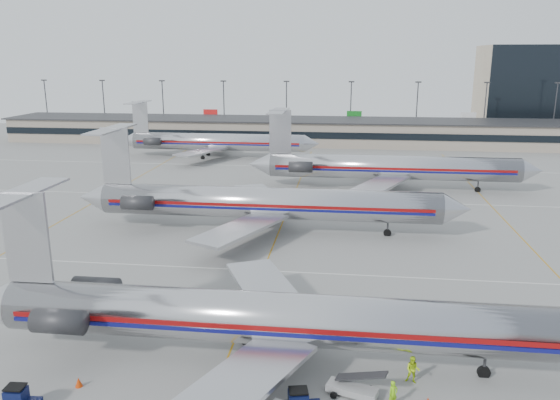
# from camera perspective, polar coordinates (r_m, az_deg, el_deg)

# --- Properties ---
(ground) EXTENTS (260.00, 260.00, 0.00)m
(ground) POSITION_cam_1_polar(r_m,az_deg,el_deg) (48.32, -3.63, -11.80)
(ground) COLOR gray
(ground) RESTS_ON ground
(apron_markings) EXTENTS (160.00, 0.15, 0.02)m
(apron_markings) POSITION_cam_1_polar(r_m,az_deg,el_deg) (57.30, -1.79, -7.38)
(apron_markings) COLOR silver
(apron_markings) RESTS_ON ground
(terminal) EXTENTS (162.00, 17.00, 6.25)m
(terminal) POSITION_cam_1_polar(r_m,az_deg,el_deg) (141.88, 3.68, 7.19)
(terminal) COLOR gray
(terminal) RESTS_ON ground
(light_mast_row) EXTENTS (163.60, 0.40, 15.28)m
(light_mast_row) POSITION_cam_1_polar(r_m,az_deg,el_deg) (155.23, 4.03, 9.84)
(light_mast_row) COLOR #38383D
(light_mast_row) RESTS_ON ground
(distant_building) EXTENTS (30.00, 20.00, 25.00)m
(distant_building) POSITION_cam_1_polar(r_m,az_deg,el_deg) (178.96, 24.95, 10.43)
(distant_building) COLOR tan
(distant_building) RESTS_ON ground
(jet_foreground) EXTENTS (47.28, 27.84, 12.38)m
(jet_foreground) POSITION_cam_1_polar(r_m,az_deg,el_deg) (39.70, -1.29, -12.16)
(jet_foreground) COLOR silver
(jet_foreground) RESTS_ON ground
(jet_second_row) EXTENTS (49.93, 29.40, 13.07)m
(jet_second_row) POSITION_cam_1_polar(r_m,az_deg,el_deg) (68.91, -2.07, -0.25)
(jet_second_row) COLOR silver
(jet_second_row) RESTS_ON ground
(jet_third_row) EXTENTS (48.30, 29.71, 13.21)m
(jet_third_row) POSITION_cam_1_polar(r_m,az_deg,el_deg) (92.84, 11.03, 3.41)
(jet_third_row) COLOR silver
(jet_third_row) RESTS_ON ground
(jet_back_row) EXTENTS (44.93, 27.64, 12.29)m
(jet_back_row) POSITION_cam_1_polar(r_m,az_deg,el_deg) (121.83, -6.91, 6.08)
(jet_back_row) COLOR silver
(jet_back_row) RESTS_ON ground
(tug_left) EXTENTS (2.28, 1.23, 1.81)m
(tug_left) POSITION_cam_1_polar(r_m,az_deg,el_deg) (39.65, -25.59, -18.37)
(tug_left) COLOR #0A1138
(tug_left) RESTS_ON ground
(belt_loader) EXTENTS (4.04, 2.16, 2.07)m
(belt_loader) POSITION_cam_1_polar(r_m,az_deg,el_deg) (38.07, 7.68, -18.87)
(belt_loader) COLOR #989898
(belt_loader) RESTS_ON ground
(ramp_worker_near) EXTENTS (0.76, 0.69, 1.75)m
(ramp_worker_near) POSITION_cam_1_polar(r_m,az_deg,el_deg) (37.33, 11.73, -19.22)
(ramp_worker_near) COLOR #87D914
(ramp_worker_near) RESTS_ON ground
(ramp_worker_far) EXTENTS (1.09, 0.94, 1.93)m
(ramp_worker_far) POSITION_cam_1_polar(r_m,az_deg,el_deg) (39.80, 13.70, -16.86)
(ramp_worker_far) COLOR #B9E315
(ramp_worker_far) RESTS_ON ground
(cone_left) EXTENTS (0.64, 0.64, 0.68)m
(cone_left) POSITION_cam_1_polar(r_m,az_deg,el_deg) (41.01, -20.30, -17.41)
(cone_left) COLOR red
(cone_left) RESTS_ON ground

